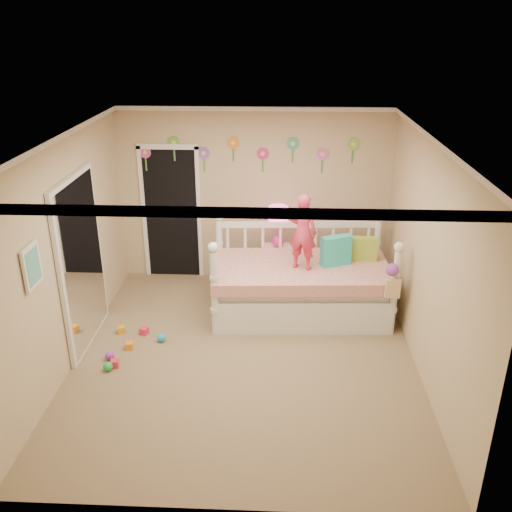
{
  "coord_description": "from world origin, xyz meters",
  "views": [
    {
      "loc": [
        0.38,
        -5.57,
        3.72
      ],
      "look_at": [
        0.1,
        0.6,
        1.05
      ],
      "focal_mm": 38.72,
      "sensor_mm": 36.0,
      "label": 1
    }
  ],
  "objects_px": {
    "daybed": "(301,270)",
    "child": "(303,232)",
    "nightstand": "(277,268)",
    "table_lamp": "(278,220)"
  },
  "relations": [
    {
      "from": "daybed",
      "to": "child",
      "type": "xyz_separation_m",
      "value": [
        0.0,
        -0.11,
        0.58
      ]
    },
    {
      "from": "child",
      "to": "nightstand",
      "type": "height_order",
      "value": "child"
    },
    {
      "from": "child",
      "to": "table_lamp",
      "type": "bearing_deg",
      "value": -49.65
    },
    {
      "from": "child",
      "to": "nightstand",
      "type": "distance_m",
      "value": 1.25
    },
    {
      "from": "daybed",
      "to": "child",
      "type": "distance_m",
      "value": 0.59
    },
    {
      "from": "nightstand",
      "to": "table_lamp",
      "type": "distance_m",
      "value": 0.74
    },
    {
      "from": "daybed",
      "to": "nightstand",
      "type": "relative_size",
      "value": 3.52
    },
    {
      "from": "daybed",
      "to": "child",
      "type": "height_order",
      "value": "child"
    },
    {
      "from": "nightstand",
      "to": "table_lamp",
      "type": "bearing_deg",
      "value": 0.0
    },
    {
      "from": "nightstand",
      "to": "child",
      "type": "bearing_deg",
      "value": -72.49
    }
  ]
}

